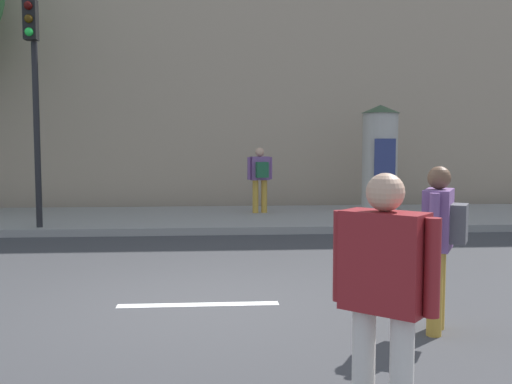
{
  "coord_description": "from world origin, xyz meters",
  "views": [
    {
      "loc": [
        0.16,
        -6.56,
        1.81
      ],
      "look_at": [
        0.79,
        2.0,
        1.1
      ],
      "focal_mm": 41.91,
      "sensor_mm": 36.0,
      "label": 1
    }
  ],
  "objects_px": {
    "pedestrian_with_backpack": "(440,234)",
    "pedestrian_in_light_jacket": "(385,284)",
    "pedestrian_with_bag": "(260,174)",
    "traffic_light": "(33,76)",
    "poster_column": "(380,157)"
  },
  "relations": [
    {
      "from": "pedestrian_with_bag",
      "to": "pedestrian_with_backpack",
      "type": "bearing_deg",
      "value": -83.27
    },
    {
      "from": "pedestrian_in_light_jacket",
      "to": "pedestrian_with_bag",
      "type": "xyz_separation_m",
      "value": [
        0.12,
        10.61,
        0.08
      ]
    },
    {
      "from": "traffic_light",
      "to": "pedestrian_in_light_jacket",
      "type": "bearing_deg",
      "value": -62.48
    },
    {
      "from": "pedestrian_with_backpack",
      "to": "pedestrian_in_light_jacket",
      "type": "bearing_deg",
      "value": -118.91
    },
    {
      "from": "traffic_light",
      "to": "pedestrian_with_bag",
      "type": "bearing_deg",
      "value": 25.73
    },
    {
      "from": "traffic_light",
      "to": "pedestrian_in_light_jacket",
      "type": "relative_size",
      "value": 2.65
    },
    {
      "from": "traffic_light",
      "to": "pedestrian_with_backpack",
      "type": "xyz_separation_m",
      "value": [
        5.53,
        -6.38,
        -2.12
      ]
    },
    {
      "from": "pedestrian_in_light_jacket",
      "to": "pedestrian_with_bag",
      "type": "distance_m",
      "value": 10.61
    },
    {
      "from": "pedestrian_with_backpack",
      "to": "pedestrian_with_bag",
      "type": "height_order",
      "value": "pedestrian_with_bag"
    },
    {
      "from": "poster_column",
      "to": "pedestrian_with_bag",
      "type": "height_order",
      "value": "poster_column"
    },
    {
      "from": "traffic_light",
      "to": "pedestrian_with_backpack",
      "type": "bearing_deg",
      "value": -49.09
    },
    {
      "from": "pedestrian_in_light_jacket",
      "to": "traffic_light",
      "type": "bearing_deg",
      "value": 117.52
    },
    {
      "from": "traffic_light",
      "to": "poster_column",
      "type": "xyz_separation_m",
      "value": [
        7.46,
        2.46,
        -1.61
      ]
    },
    {
      "from": "pedestrian_with_backpack",
      "to": "pedestrian_with_bag",
      "type": "xyz_separation_m",
      "value": [
        -1.01,
        8.56,
        0.11
      ]
    },
    {
      "from": "pedestrian_in_light_jacket",
      "to": "pedestrian_with_backpack",
      "type": "relative_size",
      "value": 1.03
    }
  ]
}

